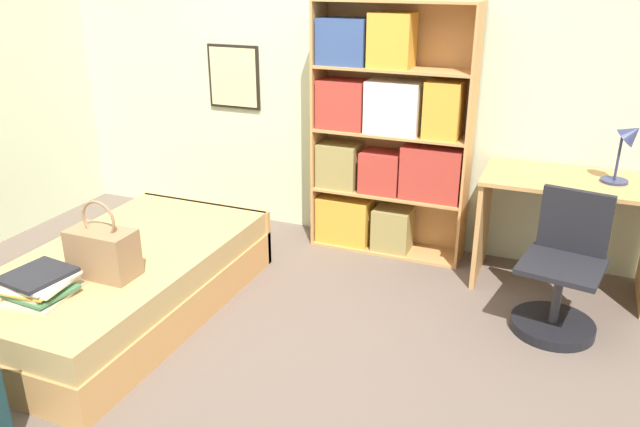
{
  "coord_description": "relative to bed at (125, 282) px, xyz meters",
  "views": [
    {
      "loc": [
        1.56,
        -2.6,
        1.95
      ],
      "look_at": [
        0.42,
        0.19,
        0.75
      ],
      "focal_mm": 35.0,
      "sensor_mm": 36.0,
      "label": 1
    }
  ],
  "objects": [
    {
      "name": "ground_plane",
      "position": [
        0.78,
        -0.02,
        -0.19
      ],
      "size": [
        14.0,
        14.0,
        0.0
      ],
      "primitive_type": "plane",
      "color": "#66564C"
    },
    {
      "name": "wall_back",
      "position": [
        0.77,
        1.65,
        1.11
      ],
      "size": [
        10.0,
        0.09,
        2.6
      ],
      "color": "beige",
      "rests_on": "ground_plane"
    },
    {
      "name": "bed",
      "position": [
        0.0,
        0.0,
        0.0
      ],
      "size": [
        1.03,
        1.88,
        0.39
      ],
      "color": "tan",
      "rests_on": "ground_plane"
    },
    {
      "name": "handbag",
      "position": [
        0.11,
        -0.26,
        0.33
      ],
      "size": [
        0.36,
        0.19,
        0.43
      ],
      "color": "#93704C",
      "rests_on": "bed"
    },
    {
      "name": "book_stack_on_bed",
      "position": [
        -0.03,
        -0.57,
        0.26
      ],
      "size": [
        0.34,
        0.37,
        0.13
      ],
      "color": "beige",
      "rests_on": "bed"
    },
    {
      "name": "bookcase",
      "position": [
        1.14,
        1.44,
        0.65
      ],
      "size": [
        1.09,
        0.3,
        1.75
      ],
      "color": "tan",
      "rests_on": "ground_plane"
    },
    {
      "name": "desk",
      "position": [
        2.39,
        1.31,
        0.31
      ],
      "size": [
        1.04,
        0.56,
        0.74
      ],
      "color": "tan",
      "rests_on": "ground_plane"
    },
    {
      "name": "desk_lamp",
      "position": [
        2.66,
        1.34,
        0.8
      ],
      "size": [
        0.21,
        0.16,
        0.39
      ],
      "color": "navy",
      "rests_on": "desk"
    },
    {
      "name": "desk_chair",
      "position": [
        2.41,
        0.78,
        0.06
      ],
      "size": [
        0.49,
        0.49,
        0.79
      ],
      "color": "black",
      "rests_on": "ground_plane"
    }
  ]
}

